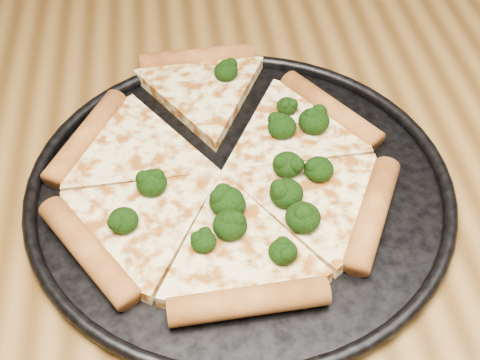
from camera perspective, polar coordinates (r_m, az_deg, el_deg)
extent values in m
cube|color=brown|center=(0.62, 1.91, -3.89)|extent=(1.20, 0.90, 0.04)
cylinder|color=black|center=(0.62, 0.00, -0.83)|extent=(0.39, 0.39, 0.01)
torus|color=black|center=(0.62, 0.00, -0.38)|extent=(0.40, 0.40, 0.01)
cylinder|color=#BC702F|center=(0.69, 7.80, 6.06)|extent=(0.09, 0.12, 0.02)
cylinder|color=#BC702F|center=(0.76, -3.68, 10.44)|extent=(0.13, 0.03, 0.02)
cylinder|color=#BC702F|center=(0.67, -13.10, 3.67)|extent=(0.08, 0.13, 0.02)
cylinder|color=#BC702F|center=(0.57, -12.98, -5.98)|extent=(0.09, 0.12, 0.02)
cylinder|color=#BC702F|center=(0.53, 0.74, -10.43)|extent=(0.13, 0.03, 0.02)
cylinder|color=#BC702F|center=(0.60, 11.37, -2.84)|extent=(0.08, 0.13, 0.02)
ellipsoid|color=black|center=(0.57, 5.45, -3.23)|extent=(0.03, 0.03, 0.02)
ellipsoid|color=black|center=(0.66, 6.39, 5.08)|extent=(0.03, 0.03, 0.02)
ellipsoid|color=black|center=(0.58, -0.66, -2.16)|extent=(0.02, 0.02, 0.02)
ellipsoid|color=black|center=(0.72, -1.23, 9.37)|extent=(0.03, 0.03, 0.02)
ellipsoid|color=black|center=(0.60, -7.63, -0.24)|extent=(0.03, 0.03, 0.02)
ellipsoid|color=black|center=(0.65, 3.65, 4.62)|extent=(0.03, 0.03, 0.02)
ellipsoid|color=black|center=(0.57, -10.04, -3.46)|extent=(0.03, 0.03, 0.02)
ellipsoid|color=black|center=(0.58, -1.15, -1.87)|extent=(0.03, 0.03, 0.02)
ellipsoid|color=black|center=(0.55, 3.73, -6.21)|extent=(0.02, 0.02, 0.02)
ellipsoid|color=black|center=(0.61, 4.13, 1.33)|extent=(0.03, 0.03, 0.02)
ellipsoid|color=black|center=(0.55, -3.18, -5.30)|extent=(0.02, 0.02, 0.02)
ellipsoid|color=black|center=(0.68, 4.09, 6.39)|extent=(0.02, 0.02, 0.02)
ellipsoid|color=black|center=(0.59, 4.02, -1.16)|extent=(0.03, 0.03, 0.02)
ellipsoid|color=black|center=(0.61, 6.81, 0.94)|extent=(0.03, 0.03, 0.02)
ellipsoid|color=black|center=(0.56, -0.88, -3.92)|extent=(0.03, 0.03, 0.02)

